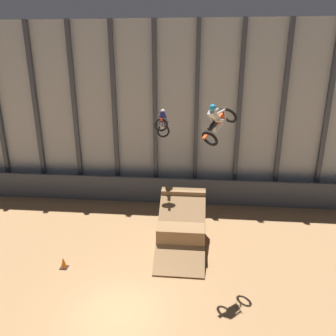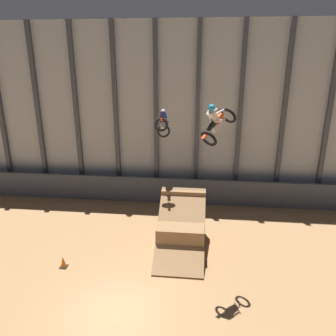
# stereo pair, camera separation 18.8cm
# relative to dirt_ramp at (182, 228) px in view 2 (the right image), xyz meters

# --- Properties ---
(ground_plane) EXTENTS (60.00, 60.00, 0.00)m
(ground_plane) POSITION_rel_dirt_ramp_xyz_m (-2.21, -5.38, -0.98)
(ground_plane) COLOR #9E754C
(arena_back_wall) EXTENTS (32.00, 0.40, 11.93)m
(arena_back_wall) POSITION_rel_dirt_ramp_xyz_m (-2.21, 6.33, 4.98)
(arena_back_wall) COLOR #ADB2B7
(arena_back_wall) RESTS_ON ground_plane
(lower_barrier) EXTENTS (31.36, 0.20, 1.78)m
(lower_barrier) POSITION_rel_dirt_ramp_xyz_m (-2.21, 5.31, -0.09)
(lower_barrier) COLOR #474C56
(lower_barrier) RESTS_ON ground_plane
(dirt_ramp) EXTENTS (2.42, 4.35, 2.85)m
(dirt_ramp) POSITION_rel_dirt_ramp_xyz_m (0.00, 0.00, 0.00)
(dirt_ramp) COLOR #966F48
(dirt_ramp) RESTS_ON ground_plane
(rider_bike_left_air) EXTENTS (0.77, 1.69, 1.67)m
(rider_bike_left_air) POSITION_rel_dirt_ramp_xyz_m (-1.26, 2.08, 5.17)
(rider_bike_left_air) COLOR black
(rider_bike_right_air) EXTENTS (1.63, 1.74, 1.70)m
(rider_bike_right_air) POSITION_rel_dirt_ramp_xyz_m (1.47, -2.77, 6.19)
(rider_bike_right_air) COLOR black
(traffic_cone_near_ramp) EXTENTS (0.36, 0.36, 0.58)m
(traffic_cone_near_ramp) POSITION_rel_dirt_ramp_xyz_m (-5.51, -2.70, -0.70)
(traffic_cone_near_ramp) COLOR black
(traffic_cone_near_ramp) RESTS_ON ground_plane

